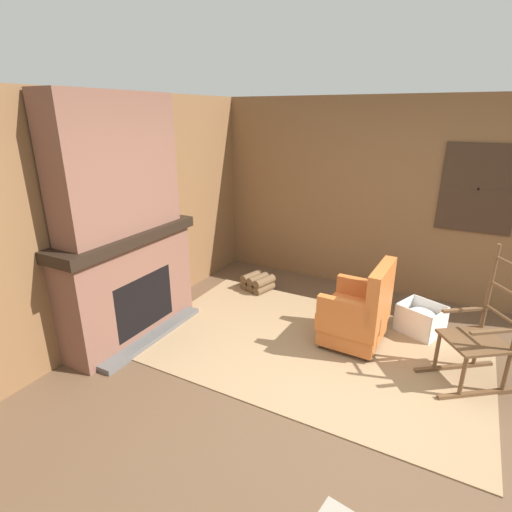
{
  "coord_description": "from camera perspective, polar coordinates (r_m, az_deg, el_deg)",
  "views": [
    {
      "loc": [
        0.75,
        -2.81,
        2.33
      ],
      "look_at": [
        -1.12,
        0.67,
        0.9
      ],
      "focal_mm": 28.0,
      "sensor_mm": 36.0,
      "label": 1
    }
  ],
  "objects": [
    {
      "name": "firewood_stack",
      "position": [
        5.53,
        0.27,
        -3.79
      ],
      "size": [
        0.44,
        0.42,
        0.22
      ],
      "rotation": [
        0.0,
        0.0,
        -0.29
      ],
      "color": "brown",
      "rests_on": "ground"
    },
    {
      "name": "fireplace_hearth",
      "position": [
        4.49,
        -17.47,
        -3.94
      ],
      "size": [
        0.61,
        1.68,
        1.18
      ],
      "color": "brown",
      "rests_on": "ground"
    },
    {
      "name": "armchair",
      "position": [
        4.32,
        14.37,
        -8.08
      ],
      "size": [
        0.63,
        0.7,
        0.92
      ],
      "rotation": [
        0.0,
        0.0,
        3.11
      ],
      "color": "#C6662D",
      "rests_on": "ground"
    },
    {
      "name": "area_rug",
      "position": [
        4.35,
        7.74,
        -12.59
      ],
      "size": [
        3.44,
        2.16,
        0.01
      ],
      "color": "#997A56",
      "rests_on": "ground"
    },
    {
      "name": "storage_case",
      "position": [
        4.62,
        -14.86,
        5.63
      ],
      "size": [
        0.15,
        0.21,
        0.13
      ],
      "color": "black",
      "rests_on": "fireplace_hearth"
    },
    {
      "name": "oil_lamp_vase",
      "position": [
        3.96,
        -24.75,
        2.41
      ],
      "size": [
        0.12,
        0.12,
        0.24
      ],
      "color": "silver",
      "rests_on": "fireplace_hearth"
    },
    {
      "name": "chimney_breast",
      "position": [
        4.17,
        -19.4,
        12.17
      ],
      "size": [
        0.35,
        1.39,
        1.34
      ],
      "color": "brown",
      "rests_on": "fireplace_hearth"
    },
    {
      "name": "wood_panel_wall_back",
      "position": [
        5.49,
        20.22,
        7.59
      ],
      "size": [
        5.58,
        0.09,
        2.54
      ],
      "color": "brown",
      "rests_on": "ground"
    },
    {
      "name": "ground_plane",
      "position": [
        3.73,
        10.94,
        -19.21
      ],
      "size": [
        14.0,
        14.0,
        0.0
      ],
      "primitive_type": "plane",
      "color": "brown"
    },
    {
      "name": "laundry_basket",
      "position": [
        4.84,
        22.47,
        -8.3
      ],
      "size": [
        0.55,
        0.52,
        0.33
      ],
      "rotation": [
        0.0,
        0.0,
        -0.39
      ],
      "color": "white",
      "rests_on": "ground"
    },
    {
      "name": "rocking_chair",
      "position": [
        4.1,
        29.23,
        -10.61
      ],
      "size": [
        0.9,
        0.82,
        1.26
      ],
      "rotation": [
        0.0,
        0.0,
        3.78
      ],
      "color": "brown",
      "rests_on": "ground"
    },
    {
      "name": "wood_panel_wall_left",
      "position": [
        4.44,
        -20.58,
        4.78
      ],
      "size": [
        0.06,
        5.58,
        2.54
      ],
      "color": "brown",
      "rests_on": "ground"
    }
  ]
}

